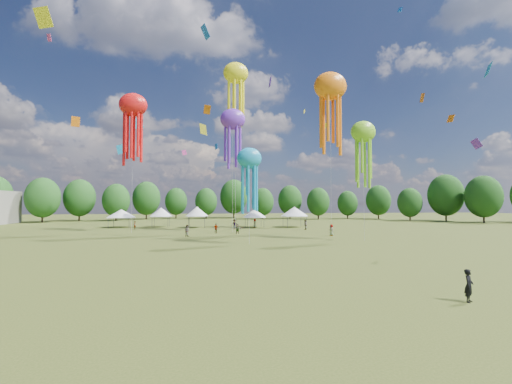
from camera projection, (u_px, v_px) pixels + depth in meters
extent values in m
plane|color=#384416|center=(313.00, 301.00, 16.50)|extent=(300.00, 300.00, 0.00)
imported|color=black|center=(469.00, 286.00, 16.41)|extent=(0.70, 0.67, 1.62)
imported|color=gray|center=(187.00, 231.00, 48.87)|extent=(1.07, 1.01, 1.74)
imported|color=gray|center=(255.00, 223.00, 68.00)|extent=(0.64, 0.91, 1.77)
imported|color=gray|center=(305.00, 225.00, 62.10)|extent=(0.71, 0.91, 1.84)
imported|color=gray|center=(235.00, 224.00, 63.61)|extent=(1.30, 0.84, 1.91)
imported|color=gray|center=(216.00, 228.00, 54.84)|extent=(1.03, 0.73, 1.62)
imported|color=gray|center=(237.00, 229.00, 53.59)|extent=(1.56, 0.95, 1.61)
imported|color=gray|center=(135.00, 225.00, 63.50)|extent=(0.45, 0.61, 1.56)
imported|color=gray|center=(331.00, 230.00, 50.63)|extent=(0.72, 0.94, 1.71)
cylinder|color=#47474C|center=(108.00, 223.00, 66.28)|extent=(0.08, 0.08, 1.97)
cylinder|color=#47474C|center=(114.00, 222.00, 70.23)|extent=(0.08, 0.08, 1.97)
cylinder|color=#47474C|center=(129.00, 223.00, 66.90)|extent=(0.08, 0.08, 1.97)
cylinder|color=#47474C|center=(133.00, 222.00, 70.86)|extent=(0.08, 0.08, 1.97)
cube|color=white|center=(121.00, 218.00, 68.61)|extent=(4.41, 4.41, 0.10)
cone|color=white|center=(121.00, 213.00, 68.64)|extent=(5.73, 5.73, 1.68)
cylinder|color=#47474C|center=(152.00, 222.00, 67.71)|extent=(0.08, 0.08, 2.16)
cylinder|color=#47474C|center=(154.00, 222.00, 70.82)|extent=(0.08, 0.08, 2.16)
cylinder|color=#47474C|center=(168.00, 222.00, 68.20)|extent=(0.08, 0.08, 2.16)
cylinder|color=#47474C|center=(169.00, 221.00, 71.31)|extent=(0.08, 0.08, 2.16)
cube|color=white|center=(161.00, 217.00, 69.55)|extent=(3.56, 3.56, 0.10)
cone|color=white|center=(161.00, 212.00, 69.59)|extent=(4.62, 4.62, 1.85)
cylinder|color=#47474C|center=(189.00, 223.00, 66.20)|extent=(0.08, 0.08, 2.27)
cylinder|color=#47474C|center=(189.00, 222.00, 69.34)|extent=(0.08, 0.08, 2.27)
cylinder|color=#47474C|center=(205.00, 222.00, 66.69)|extent=(0.08, 0.08, 2.27)
cylinder|color=#47474C|center=(205.00, 222.00, 69.84)|extent=(0.08, 0.08, 2.27)
cube|color=white|center=(197.00, 216.00, 68.06)|extent=(3.59, 3.59, 0.10)
cone|color=white|center=(197.00, 211.00, 68.10)|extent=(4.66, 4.66, 1.95)
cylinder|color=#47474C|center=(248.00, 223.00, 67.22)|extent=(0.08, 0.08, 1.98)
cylinder|color=#47474C|center=(245.00, 222.00, 70.58)|extent=(0.08, 0.08, 1.98)
cylinder|color=#47474C|center=(264.00, 223.00, 67.75)|extent=(0.08, 0.08, 1.98)
cylinder|color=#47474C|center=(261.00, 222.00, 71.11)|extent=(0.08, 0.08, 1.98)
cube|color=white|center=(255.00, 217.00, 69.20)|extent=(3.80, 3.80, 0.10)
cone|color=white|center=(255.00, 213.00, 69.24)|extent=(4.94, 4.94, 1.70)
cylinder|color=#47474C|center=(288.00, 222.00, 66.98)|extent=(0.08, 0.08, 2.24)
cylinder|color=#47474C|center=(283.00, 221.00, 70.89)|extent=(0.08, 0.08, 2.24)
cylinder|color=#47474C|center=(306.00, 222.00, 67.60)|extent=(0.08, 0.08, 2.24)
cylinder|color=#47474C|center=(301.00, 221.00, 71.51)|extent=(0.08, 0.08, 2.24)
cube|color=white|center=(294.00, 216.00, 69.29)|extent=(4.36, 4.36, 0.10)
cone|color=white|center=(294.00, 211.00, 69.32)|extent=(5.67, 5.67, 1.92)
ellipsoid|color=purple|center=(233.00, 119.00, 57.28)|extent=(4.34, 3.04, 3.69)
cylinder|color=beige|center=(233.00, 175.00, 56.93)|extent=(0.03, 0.03, 19.54)
ellipsoid|color=#FFF21A|center=(236.00, 73.00, 58.40)|extent=(4.45, 3.12, 3.78)
cylinder|color=beige|center=(236.00, 152.00, 57.90)|extent=(0.03, 0.03, 27.98)
ellipsoid|color=#84D723|center=(363.00, 132.00, 43.80)|extent=(3.38, 2.36, 2.87)
cylinder|color=beige|center=(364.00, 186.00, 43.54)|extent=(0.03, 0.03, 14.42)
ellipsoid|color=red|center=(133.00, 105.00, 56.57)|extent=(4.72, 3.30, 4.01)
cylinder|color=beige|center=(132.00, 168.00, 56.18)|extent=(0.03, 0.03, 21.82)
ellipsoid|color=#1790C6|center=(249.00, 158.00, 40.09)|extent=(3.03, 2.12, 2.57)
cylinder|color=beige|center=(249.00, 201.00, 39.90)|extent=(0.03, 0.03, 10.40)
ellipsoid|color=orange|center=(330.00, 86.00, 60.38)|extent=(6.09, 4.27, 5.18)
cylinder|color=beige|center=(331.00, 158.00, 59.91)|extent=(0.03, 0.03, 26.36)
cube|color=orange|center=(207.00, 110.00, 73.69)|extent=(1.76, 1.00, 2.23)
cube|color=#FFF21A|center=(304.00, 111.00, 76.00)|extent=(0.42, 0.90, 1.03)
cube|color=blue|center=(216.00, 146.00, 67.82)|extent=(0.53, 0.94, 1.28)
cube|color=#1790C6|center=(488.00, 70.00, 37.70)|extent=(1.01, 1.18, 1.56)
cube|color=orange|center=(451.00, 119.00, 56.59)|extent=(0.84, 1.06, 1.43)
cube|color=#FFF21A|center=(43.00, 17.00, 41.14)|extent=(2.24, 1.08, 2.48)
cube|color=blue|center=(205.00, 32.00, 52.52)|extent=(1.59, 1.98, 1.95)
cube|color=#1790C6|center=(139.00, 123.00, 73.55)|extent=(2.28, 0.31, 2.70)
cube|color=#DF419D|center=(49.00, 38.00, 45.51)|extent=(0.71, 0.80, 1.02)
cube|color=purple|center=(270.00, 82.00, 66.33)|extent=(0.34, 1.60, 2.05)
cube|color=orange|center=(422.00, 98.00, 70.60)|extent=(0.32, 2.01, 2.29)
cube|color=#84D723|center=(324.00, 126.00, 88.37)|extent=(1.43, 1.06, 1.83)
cube|color=blue|center=(400.00, 10.00, 45.39)|extent=(0.60, 0.51, 0.82)
cube|color=#1790C6|center=(121.00, 149.00, 73.31)|extent=(2.08, 0.46, 2.44)
cube|color=#DF419D|center=(184.00, 153.00, 67.12)|extent=(1.15, 0.33, 1.29)
cube|color=purple|center=(476.00, 144.00, 52.60)|extent=(1.03, 1.48, 1.85)
cube|color=orange|center=(76.00, 122.00, 43.65)|extent=(1.13, 0.21, 1.42)
cube|color=#FFF21A|center=(203.00, 129.00, 62.10)|extent=(1.44, 1.46, 2.10)
cylinder|color=#38281C|center=(42.00, 216.00, 86.40)|extent=(0.44, 0.44, 3.36)
ellipsoid|color=#1C4617|center=(43.00, 198.00, 86.57)|extent=(8.40, 8.40, 10.51)
cylinder|color=#38281C|center=(79.00, 215.00, 94.62)|extent=(0.44, 0.44, 3.41)
ellipsoid|color=#1C4617|center=(80.00, 198.00, 94.80)|extent=(8.53, 8.53, 10.66)
cylinder|color=#38281C|center=(116.00, 215.00, 95.72)|extent=(0.44, 0.44, 3.07)
ellipsoid|color=#1C4617|center=(116.00, 200.00, 95.88)|extent=(7.66, 7.66, 9.58)
cylinder|color=#38281C|center=(146.00, 214.00, 105.04)|extent=(0.44, 0.44, 3.43)
ellipsoid|color=#1C4617|center=(147.00, 198.00, 105.22)|extent=(8.58, 8.58, 10.73)
cylinder|color=#38281C|center=(176.00, 214.00, 111.94)|extent=(0.44, 0.44, 2.95)
ellipsoid|color=#1C4617|center=(176.00, 201.00, 112.10)|extent=(7.37, 7.37, 9.21)
cylinder|color=#38281C|center=(206.00, 214.00, 109.66)|extent=(0.44, 0.44, 2.89)
ellipsoid|color=#1C4617|center=(206.00, 202.00, 109.81)|extent=(7.23, 7.23, 9.04)
cylinder|color=#38281C|center=(234.00, 212.00, 115.55)|extent=(0.44, 0.44, 3.84)
ellipsoid|color=#1C4617|center=(234.00, 197.00, 115.74)|extent=(9.60, 9.60, 11.99)
cylinder|color=#38281C|center=(263.00, 215.00, 105.91)|extent=(0.44, 0.44, 2.84)
ellipsoid|color=#1C4617|center=(263.00, 202.00, 106.06)|extent=(7.11, 7.11, 8.89)
cylinder|color=#38281C|center=(290.00, 214.00, 109.99)|extent=(0.44, 0.44, 3.16)
ellipsoid|color=#1C4617|center=(290.00, 200.00, 110.16)|extent=(7.91, 7.91, 9.88)
cylinder|color=#38281C|center=(318.00, 215.00, 105.52)|extent=(0.44, 0.44, 2.88)
ellipsoid|color=#1C4617|center=(318.00, 202.00, 105.67)|extent=(7.21, 7.21, 9.01)
cylinder|color=#38281C|center=(348.00, 215.00, 109.13)|extent=(0.44, 0.44, 2.63)
ellipsoid|color=#1C4617|center=(348.00, 203.00, 109.27)|extent=(6.57, 6.57, 8.22)
cylinder|color=#38281C|center=(378.00, 214.00, 107.08)|extent=(0.44, 0.44, 3.13)
ellipsoid|color=#1C4617|center=(378.00, 200.00, 107.24)|extent=(7.81, 7.81, 9.77)
cylinder|color=#38281C|center=(410.00, 216.00, 95.79)|extent=(0.44, 0.44, 2.72)
ellipsoid|color=#1C4617|center=(410.00, 202.00, 95.93)|extent=(6.80, 6.80, 8.50)
cylinder|color=#38281C|center=(446.00, 214.00, 94.41)|extent=(0.44, 0.44, 3.81)
ellipsoid|color=#1C4617|center=(446.00, 195.00, 94.61)|extent=(9.52, 9.52, 11.90)
cylinder|color=#38281C|center=(484.00, 216.00, 85.96)|extent=(0.44, 0.44, 3.51)
ellipsoid|color=#1C4617|center=(483.00, 196.00, 86.14)|extent=(8.78, 8.78, 10.97)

